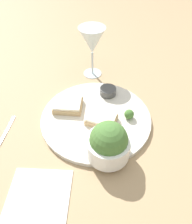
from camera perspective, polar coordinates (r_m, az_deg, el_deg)
name	(u,v)px	position (r m, az deg, el deg)	size (l,w,h in m)	color
ground_plane	(96,119)	(0.69, 0.00, -1.97)	(4.00, 4.00, 0.00)	tan
dinner_plate	(96,118)	(0.69, 0.00, -1.57)	(0.34, 0.34, 0.01)	silver
salad_bowl	(108,143)	(0.56, 3.28, -8.09)	(0.12, 0.12, 0.11)	white
sauce_ramekin	(108,91)	(0.75, 3.15, 5.52)	(0.06, 0.06, 0.03)	#4C4C4C
cheese_toast_near	(68,105)	(0.71, -7.34, 1.89)	(0.11, 0.11, 0.03)	tan
cheese_toast_far	(102,119)	(0.66, 1.46, -1.85)	(0.10, 0.08, 0.03)	tan
wine_glass	(92,42)	(0.81, -1.02, 17.88)	(0.10, 0.10, 0.19)	silver
garnish	(129,114)	(0.68, 8.65, -0.57)	(0.03, 0.03, 0.03)	#477533
napkin	(39,195)	(0.57, -14.76, -20.32)	(0.20, 0.19, 0.01)	white
fork	(3,137)	(0.70, -23.16, -6.11)	(0.07, 0.16, 0.01)	silver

